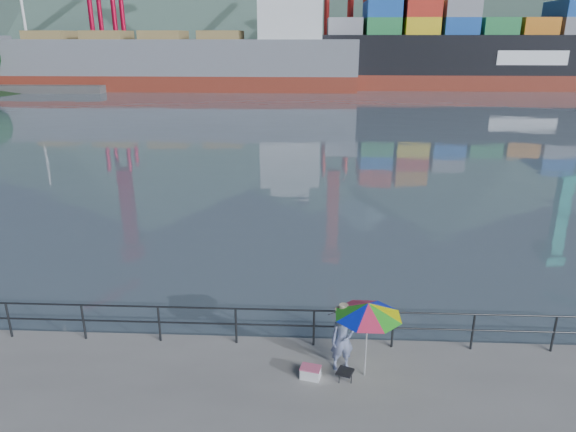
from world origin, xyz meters
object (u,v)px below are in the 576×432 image
object	(u,v)px
fisherman	(342,340)
cooler_bag	(311,373)
bulk_carrier	(190,60)
container_ship	(530,48)
beach_umbrella	(368,310)

from	to	relation	value
fisherman	cooler_bag	size ratio (longest dim) A/B	3.49
cooler_bag	bulk_carrier	distance (m)	71.68
bulk_carrier	container_ship	distance (m)	51.66
fisherman	bulk_carrier	size ratio (longest dim) A/B	0.03
beach_umbrella	bulk_carrier	distance (m)	71.79
fisherman	cooler_bag	xyz separation A→B (m)	(-0.74, -0.42, -0.65)
bulk_carrier	cooler_bag	bearing A→B (deg)	-75.04
fisherman	cooler_bag	bearing A→B (deg)	-162.69
beach_umbrella	cooler_bag	distance (m)	2.06
fisherman	beach_umbrella	xyz separation A→B (m)	(0.53, -0.26, 0.96)
cooler_bag	bulk_carrier	size ratio (longest dim) A/B	0.01
beach_umbrella	cooler_bag	xyz separation A→B (m)	(-1.27, -0.16, -1.62)
cooler_bag	container_ship	size ratio (longest dim) A/B	0.01
cooler_bag	bulk_carrier	bearing A→B (deg)	118.25
fisherman	beach_umbrella	bearing A→B (deg)	-38.37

